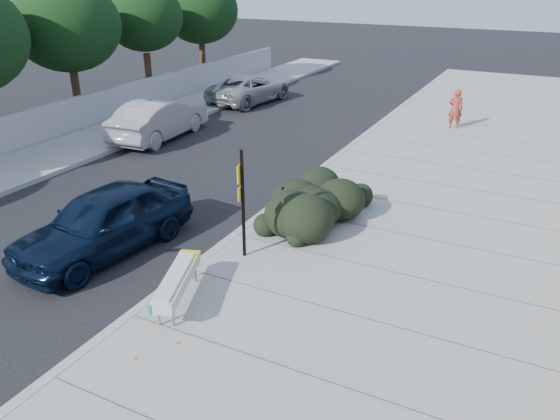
{
  "coord_description": "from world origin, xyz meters",
  "views": [
    {
      "loc": [
        6.77,
        -8.73,
        6.47
      ],
      "look_at": [
        1.21,
        2.21,
        1.0
      ],
      "focal_mm": 35.0,
      "sensor_mm": 36.0,
      "label": 1
    }
  ],
  "objects_px": {
    "sign_post": "(242,198)",
    "suv_silver": "(250,89)",
    "bench": "(177,280)",
    "sedan_navy": "(104,221)",
    "wagon_silver": "(159,119)",
    "pedestrian": "(456,109)",
    "bike_rack": "(289,198)"
  },
  "relations": [
    {
      "from": "bench",
      "to": "bike_rack",
      "type": "distance_m",
      "value": 4.7
    },
    {
      "from": "bench",
      "to": "sedan_navy",
      "type": "xyz_separation_m",
      "value": [
        -3.1,
        1.23,
        0.15
      ]
    },
    {
      "from": "bike_rack",
      "to": "pedestrian",
      "type": "distance_m",
      "value": 11.76
    },
    {
      "from": "sedan_navy",
      "to": "wagon_silver",
      "type": "bearing_deg",
      "value": 127.5
    },
    {
      "from": "bike_rack",
      "to": "bench",
      "type": "bearing_deg",
      "value": -87.54
    },
    {
      "from": "bike_rack",
      "to": "sedan_navy",
      "type": "height_order",
      "value": "sedan_navy"
    },
    {
      "from": "wagon_silver",
      "to": "suv_silver",
      "type": "xyz_separation_m",
      "value": [
        0.0,
        7.4,
        -0.1
      ]
    },
    {
      "from": "sign_post",
      "to": "suv_silver",
      "type": "bearing_deg",
      "value": 111.4
    },
    {
      "from": "pedestrian",
      "to": "suv_silver",
      "type": "bearing_deg",
      "value": -18.85
    },
    {
      "from": "sedan_navy",
      "to": "suv_silver",
      "type": "height_order",
      "value": "sedan_navy"
    },
    {
      "from": "sign_post",
      "to": "pedestrian",
      "type": "height_order",
      "value": "sign_post"
    },
    {
      "from": "sedan_navy",
      "to": "pedestrian",
      "type": "xyz_separation_m",
      "value": [
        5.56,
        15.01,
        0.17
      ]
    },
    {
      "from": "sedan_navy",
      "to": "pedestrian",
      "type": "bearing_deg",
      "value": 76.58
    },
    {
      "from": "sedan_navy",
      "to": "wagon_silver",
      "type": "height_order",
      "value": "wagon_silver"
    },
    {
      "from": "sign_post",
      "to": "suv_silver",
      "type": "xyz_separation_m",
      "value": [
        -8.28,
        14.75,
        -0.94
      ]
    },
    {
      "from": "sign_post",
      "to": "sedan_navy",
      "type": "relative_size",
      "value": 0.56
    },
    {
      "from": "bike_rack",
      "to": "sedan_navy",
      "type": "relative_size",
      "value": 0.22
    },
    {
      "from": "bench",
      "to": "wagon_silver",
      "type": "xyz_separation_m",
      "value": [
        -8.1,
        9.69,
        0.15
      ]
    },
    {
      "from": "sedan_navy",
      "to": "suv_silver",
      "type": "bearing_deg",
      "value": 114.41
    },
    {
      "from": "wagon_silver",
      "to": "sedan_navy",
      "type": "bearing_deg",
      "value": 116.83
    },
    {
      "from": "bench",
      "to": "pedestrian",
      "type": "xyz_separation_m",
      "value": [
        2.47,
        16.24,
        0.32
      ]
    },
    {
      "from": "wagon_silver",
      "to": "pedestrian",
      "type": "xyz_separation_m",
      "value": [
        10.56,
        6.55,
        0.17
      ]
    },
    {
      "from": "wagon_silver",
      "to": "suv_silver",
      "type": "relative_size",
      "value": 0.97
    },
    {
      "from": "sedan_navy",
      "to": "suv_silver",
      "type": "relative_size",
      "value": 0.93
    },
    {
      "from": "sedan_navy",
      "to": "sign_post",
      "type": "bearing_deg",
      "value": 25.54
    },
    {
      "from": "bench",
      "to": "sedan_navy",
      "type": "relative_size",
      "value": 0.46
    },
    {
      "from": "sign_post",
      "to": "sedan_navy",
      "type": "bearing_deg",
      "value": -169.29
    },
    {
      "from": "wagon_silver",
      "to": "pedestrian",
      "type": "distance_m",
      "value": 12.43
    },
    {
      "from": "suv_silver",
      "to": "bench",
      "type": "bearing_deg",
      "value": 121.91
    },
    {
      "from": "bench",
      "to": "sign_post",
      "type": "height_order",
      "value": "sign_post"
    },
    {
      "from": "bench",
      "to": "suv_silver",
      "type": "bearing_deg",
      "value": 95.16
    },
    {
      "from": "sign_post",
      "to": "pedestrian",
      "type": "distance_m",
      "value": 14.11
    }
  ]
}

